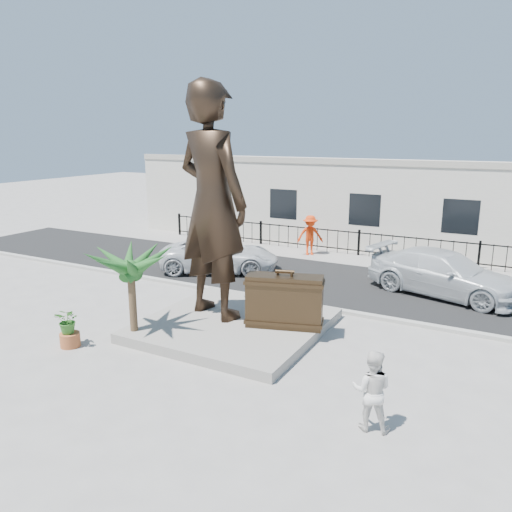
{
  "coord_description": "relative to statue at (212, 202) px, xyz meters",
  "views": [
    {
      "loc": [
        6.94,
        -10.93,
        5.89
      ],
      "look_at": [
        0.0,
        2.0,
        2.3
      ],
      "focal_mm": 35.0,
      "sensor_mm": 36.0,
      "label": 1
    }
  ],
  "objects": [
    {
      "name": "ground",
      "position": [
        1.36,
        -1.73,
        -3.88
      ],
      "size": [
        100.0,
        100.0,
        0.0
      ],
      "primitive_type": "plane",
      "color": "#9E9991",
      "rests_on": "ground"
    },
    {
      "name": "street",
      "position": [
        1.36,
        6.27,
        -3.87
      ],
      "size": [
        40.0,
        7.0,
        0.01
      ],
      "primitive_type": "cube",
      "color": "black",
      "rests_on": "ground"
    },
    {
      "name": "shrub",
      "position": [
        -2.62,
        -3.52,
        -3.1
      ],
      "size": [
        0.79,
        0.72,
        0.76
      ],
      "primitive_type": "imported",
      "rotation": [
        0.0,
        0.0,
        0.21
      ],
      "color": "#2F6922",
      "rests_on": "planter"
    },
    {
      "name": "car_white",
      "position": [
        -3.19,
        5.33,
        -3.15
      ],
      "size": [
        5.65,
        4.3,
        1.43
      ],
      "primitive_type": "imported",
      "rotation": [
        0.0,
        0.0,
        2.0
      ],
      "color": "silver",
      "rests_on": "street"
    },
    {
      "name": "building",
      "position": [
        1.36,
        15.27,
        -1.68
      ],
      "size": [
        28.0,
        7.0,
        4.4
      ],
      "primitive_type": "cube",
      "color": "silver",
      "rests_on": "ground"
    },
    {
      "name": "suitcase",
      "position": [
        2.42,
        0.07,
        -2.79
      ],
      "size": [
        2.35,
        1.33,
        1.58
      ],
      "primitive_type": "cube",
      "rotation": [
        0.0,
        0.0,
        0.29
      ],
      "color": "#352616",
      "rests_on": "plinth"
    },
    {
      "name": "plinth",
      "position": [
        0.86,
        -0.23,
        -3.73
      ],
      "size": [
        5.2,
        5.2,
        0.3
      ],
      "primitive_type": "cube",
      "color": "gray",
      "rests_on": "ground"
    },
    {
      "name": "tourist",
      "position": [
        6.04,
        -3.49,
        -3.02
      ],
      "size": [
        0.94,
        0.8,
        1.71
      ],
      "primitive_type": "imported",
      "rotation": [
        0.0,
        0.0,
        3.34
      ],
      "color": "silver",
      "rests_on": "ground"
    },
    {
      "name": "fence",
      "position": [
        1.36,
        11.07,
        -3.28
      ],
      "size": [
        22.0,
        0.1,
        1.2
      ],
      "primitive_type": "cube",
      "color": "black",
      "rests_on": "ground"
    },
    {
      "name": "far_sidewalk",
      "position": [
        1.36,
        10.27,
        -3.87
      ],
      "size": [
        40.0,
        2.5,
        0.02
      ],
      "primitive_type": "cube",
      "color": "#9E9991",
      "rests_on": "ground"
    },
    {
      "name": "statue",
      "position": [
        0.0,
        0.0,
        0.0
      ],
      "size": [
        2.94,
        2.29,
        7.15
      ],
      "primitive_type": "imported",
      "rotation": [
        0.0,
        0.0,
        2.9
      ],
      "color": "black",
      "rests_on": "plinth"
    },
    {
      "name": "planter",
      "position": [
        -2.62,
        -3.52,
        -3.68
      ],
      "size": [
        0.56,
        0.56,
        0.4
      ],
      "primitive_type": "cylinder",
      "color": "#AB572D",
      "rests_on": "ground"
    },
    {
      "name": "palm_tree",
      "position": [
        -1.32,
        -2.29,
        -3.88
      ],
      "size": [
        1.8,
        1.8,
        3.2
      ],
      "primitive_type": null,
      "color": "#1D4F1C",
      "rests_on": "ground"
    },
    {
      "name": "car_silver",
      "position": [
        6.02,
        6.46,
        -3.04
      ],
      "size": [
        6.08,
        3.68,
        1.65
      ],
      "primitive_type": "imported",
      "rotation": [
        0.0,
        0.0,
        1.31
      ],
      "color": "silver",
      "rests_on": "street"
    },
    {
      "name": "curb",
      "position": [
        1.36,
        2.77,
        -3.82
      ],
      "size": [
        40.0,
        0.25,
        0.12
      ],
      "primitive_type": "cube",
      "color": "#A5A399",
      "rests_on": "ground"
    },
    {
      "name": "worker",
      "position": [
        -0.82,
        10.01,
        -2.86
      ],
      "size": [
        1.48,
        1.31,
        1.98
      ],
      "primitive_type": "imported",
      "rotation": [
        0.0,
        0.0,
        0.57
      ],
      "color": "#F1390C",
      "rests_on": "far_sidewalk"
    }
  ]
}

